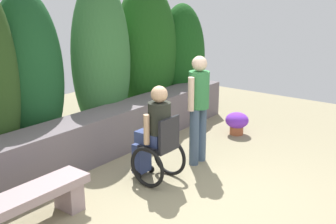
{
  "coord_description": "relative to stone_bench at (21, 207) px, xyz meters",
  "views": [
    {
      "loc": [
        -3.77,
        -2.38,
        2.47
      ],
      "look_at": [
        0.62,
        0.99,
        0.85
      ],
      "focal_mm": 43.65,
      "sensor_mm": 36.0,
      "label": 1
    }
  ],
  "objects": [
    {
      "name": "ground_plane",
      "position": [
        1.66,
        -1.19,
        -0.3
      ],
      "size": [
        11.59,
        11.59,
        0.0
      ],
      "primitive_type": "plane",
      "color": "gray"
    },
    {
      "name": "stone_retaining_wall",
      "position": [
        1.66,
        0.91,
        0.05
      ],
      "size": [
        6.92,
        0.58,
        0.7
      ],
      "primitive_type": "cube",
      "color": "#655C61",
      "rests_on": "ground"
    },
    {
      "name": "hedge_backdrop",
      "position": [
        1.92,
        1.58,
        1.0
      ],
      "size": [
        7.73,
        1.14,
        2.76
      ],
      "color": "#255016",
      "rests_on": "ground"
    },
    {
      "name": "stone_bench",
      "position": [
        0.0,
        0.0,
        0.0
      ],
      "size": [
        1.62,
        0.38,
        0.44
      ],
      "rotation": [
        0.0,
        0.0,
        0.14
      ],
      "color": "gray",
      "rests_on": "ground"
    },
    {
      "name": "person_in_wheelchair",
      "position": [
        1.86,
        -0.34,
        0.32
      ],
      "size": [
        0.53,
        0.66,
        1.33
      ],
      "rotation": [
        0.0,
        0.0,
        0.04
      ],
      "color": "black",
      "rests_on": "ground"
    },
    {
      "name": "person_standing_companion",
      "position": [
        2.71,
        -0.44,
        0.63
      ],
      "size": [
        0.49,
        0.3,
        1.62
      ],
      "rotation": [
        0.0,
        0.0,
        -0.08
      ],
      "color": "#3E5269",
      "rests_on": "ground"
    },
    {
      "name": "flower_pot_purple_near",
      "position": [
        4.21,
        -0.3,
        -0.07
      ],
      "size": [
        0.42,
        0.42,
        0.41
      ],
      "color": "#A35333",
      "rests_on": "ground"
    }
  ]
}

